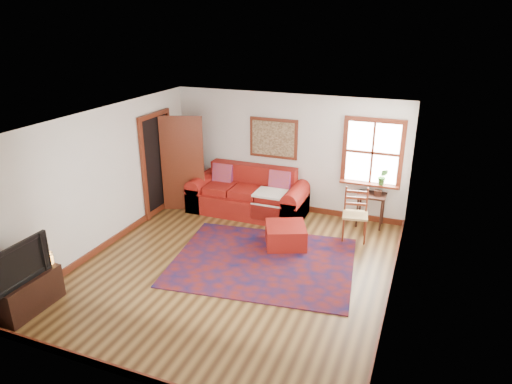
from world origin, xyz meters
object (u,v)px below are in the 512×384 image
at_px(red_leather_sofa, 249,198).
at_px(side_table, 371,200).
at_px(red_ottoman, 286,235).
at_px(ladder_back_chair, 355,212).
at_px(media_cabinet, 28,293).

relative_size(red_leather_sofa, side_table, 3.68).
xyz_separation_m(red_ottoman, ladder_back_chair, (1.10, 0.78, 0.33)).
bearing_deg(media_cabinet, red_leather_sofa, 70.22).
height_order(red_leather_sofa, ladder_back_chair, ladder_back_chair).
distance_m(red_leather_sofa, ladder_back_chair, 2.38).
relative_size(red_ottoman, side_table, 1.05).
bearing_deg(media_cabinet, red_ottoman, 48.72).
bearing_deg(red_ottoman, media_cabinet, -154.79).
bearing_deg(red_ottoman, ladder_back_chair, 11.86).
bearing_deg(red_leather_sofa, red_ottoman, -44.52).
height_order(red_leather_sofa, red_ottoman, red_leather_sofa).
xyz_separation_m(side_table, media_cabinet, (-4.11, -4.64, -0.29)).
distance_m(red_ottoman, ladder_back_chair, 1.39).
bearing_deg(media_cabinet, side_table, 48.48).
height_order(side_table, ladder_back_chair, ladder_back_chair).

